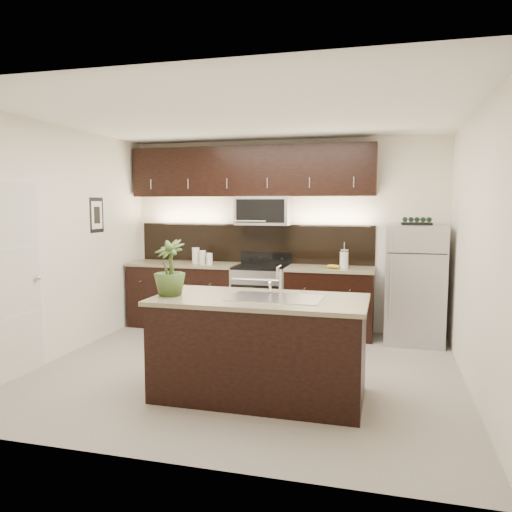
# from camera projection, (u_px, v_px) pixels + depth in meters

# --- Properties ---
(ground) EXTENTS (4.50, 4.50, 0.00)m
(ground) POSITION_uv_depth(u_px,v_px,m) (246.00, 371.00, 5.40)
(ground) COLOR gray
(ground) RESTS_ON ground
(room_walls) EXTENTS (4.52, 4.02, 2.71)m
(room_walls) POSITION_uv_depth(u_px,v_px,m) (234.00, 214.00, 5.21)
(room_walls) COLOR silver
(room_walls) RESTS_ON ground
(counter_run) EXTENTS (3.51, 0.65, 0.94)m
(counter_run) POSITION_uv_depth(u_px,v_px,m) (248.00, 297.00, 7.09)
(counter_run) COLOR black
(counter_run) RESTS_ON ground
(upper_fixtures) EXTENTS (3.49, 0.40, 1.66)m
(upper_fixtures) POSITION_uv_depth(u_px,v_px,m) (252.00, 179.00, 7.05)
(upper_fixtures) COLOR black
(upper_fixtures) RESTS_ON counter_run
(island) EXTENTS (1.96, 0.96, 0.94)m
(island) POSITION_uv_depth(u_px,v_px,m) (260.00, 347.00, 4.64)
(island) COLOR black
(island) RESTS_ON ground
(sink_faucet) EXTENTS (0.84, 0.50, 0.28)m
(sink_faucet) POSITION_uv_depth(u_px,v_px,m) (276.00, 296.00, 4.56)
(sink_faucet) COLOR silver
(sink_faucet) RESTS_ON island
(refrigerator) EXTENTS (0.74, 0.67, 1.53)m
(refrigerator) POSITION_uv_depth(u_px,v_px,m) (414.00, 284.00, 6.43)
(refrigerator) COLOR #B2B2B7
(refrigerator) RESTS_ON ground
(wine_rack) EXTENTS (0.38, 0.23, 0.09)m
(wine_rack) POSITION_uv_depth(u_px,v_px,m) (417.00, 221.00, 6.34)
(wine_rack) COLOR black
(wine_rack) RESTS_ON refrigerator
(plant) EXTENTS (0.36, 0.36, 0.52)m
(plant) POSITION_uv_depth(u_px,v_px,m) (170.00, 268.00, 4.67)
(plant) COLOR #3A5321
(plant) RESTS_ON island
(canisters) EXTENTS (0.33, 0.18, 0.23)m
(canisters) POSITION_uv_depth(u_px,v_px,m) (201.00, 257.00, 7.12)
(canisters) COLOR silver
(canisters) RESTS_ON counter_run
(french_press) EXTENTS (0.12, 0.12, 0.34)m
(french_press) POSITION_uv_depth(u_px,v_px,m) (344.00, 259.00, 6.64)
(french_press) COLOR silver
(french_press) RESTS_ON counter_run
(bananas) EXTENTS (0.21, 0.19, 0.05)m
(bananas) POSITION_uv_depth(u_px,v_px,m) (331.00, 266.00, 6.66)
(bananas) COLOR #BF8C1B
(bananas) RESTS_ON counter_run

